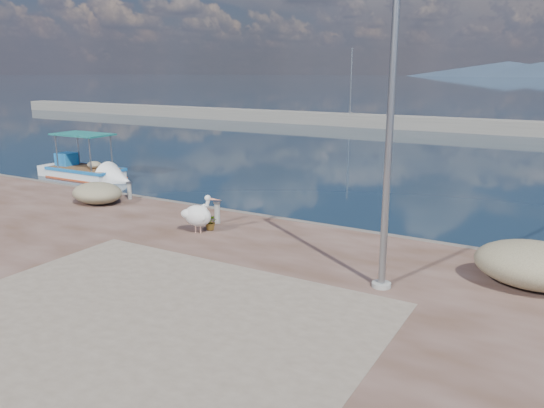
{
  "coord_description": "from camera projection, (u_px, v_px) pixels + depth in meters",
  "views": [
    {
      "loc": [
        8.04,
        -10.07,
        5.33
      ],
      "look_at": [
        0.0,
        3.8,
        1.3
      ],
      "focal_mm": 35.0,
      "sensor_mm": 36.0,
      "label": 1
    }
  ],
  "objects": [
    {
      "name": "ground",
      "position": [
        198.0,
        284.0,
        13.66
      ],
      "size": [
        1400.0,
        1400.0,
        0.0
      ],
      "primitive_type": "plane",
      "color": "#162635",
      "rests_on": "ground"
    },
    {
      "name": "quay_patch",
      "position": [
        144.0,
        321.0,
        10.53
      ],
      "size": [
        9.0,
        7.0,
        0.01
      ],
      "primitive_type": "cube",
      "color": "gray",
      "rests_on": "quay"
    },
    {
      "name": "breakwater",
      "position": [
        476.0,
        126.0,
        47.08
      ],
      "size": [
        120.0,
        2.2,
        7.5
      ],
      "color": "gray",
      "rests_on": "ground"
    },
    {
      "name": "boat_left",
      "position": [
        85.0,
        174.0,
        27.22
      ],
      "size": [
        5.53,
        1.88,
        2.65
      ],
      "rotation": [
        0.0,
        0.0,
        0.0
      ],
      "color": "white",
      "rests_on": "ground"
    },
    {
      "name": "pelican",
      "position": [
        198.0,
        215.0,
        16.14
      ],
      "size": [
        1.25,
        0.89,
        1.2
      ],
      "rotation": [
        0.0,
        0.0,
        0.42
      ],
      "color": "tan",
      "rests_on": "quay"
    },
    {
      "name": "lamp_post",
      "position": [
        389.0,
        144.0,
        11.43
      ],
      "size": [
        0.44,
        0.96,
        7.0
      ],
      "color": "gray",
      "rests_on": "quay"
    },
    {
      "name": "bollard_near",
      "position": [
        217.0,
        211.0,
        17.22
      ],
      "size": [
        0.24,
        0.24,
        0.73
      ],
      "color": "gray",
      "rests_on": "quay"
    },
    {
      "name": "bollard_far",
      "position": [
        129.0,
        190.0,
        20.52
      ],
      "size": [
        0.22,
        0.22,
        0.67
      ],
      "color": "gray",
      "rests_on": "quay"
    },
    {
      "name": "potted_plant",
      "position": [
        211.0,
        222.0,
        16.52
      ],
      "size": [
        0.55,
        0.5,
        0.53
      ],
      "primitive_type": "imported",
      "rotation": [
        0.0,
        0.0,
        -0.19
      ],
      "color": "#33722D",
      "rests_on": "quay"
    },
    {
      "name": "net_pile_c",
      "position": [
        535.0,
        265.0,
        12.09
      ],
      "size": [
        2.68,
        1.92,
        1.05
      ],
      "primitive_type": "ellipsoid",
      "color": "tan",
      "rests_on": "quay"
    },
    {
      "name": "net_pile_b",
      "position": [
        97.0,
        193.0,
        19.84
      ],
      "size": [
        2.03,
        1.58,
        0.79
      ],
      "primitive_type": "ellipsoid",
      "color": "tan",
      "rests_on": "quay"
    }
  ]
}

